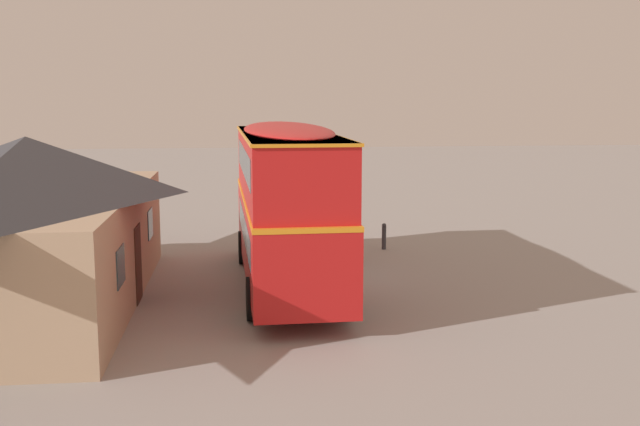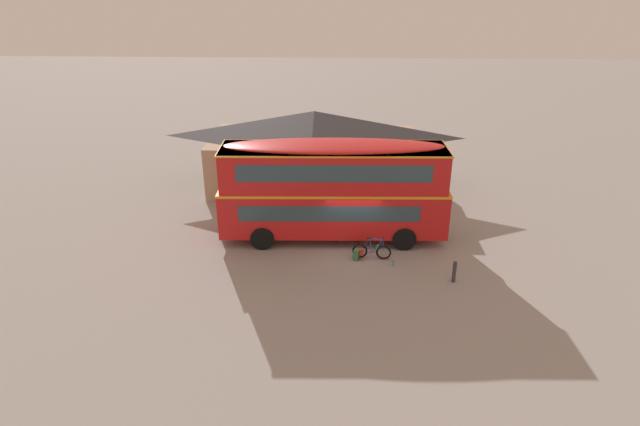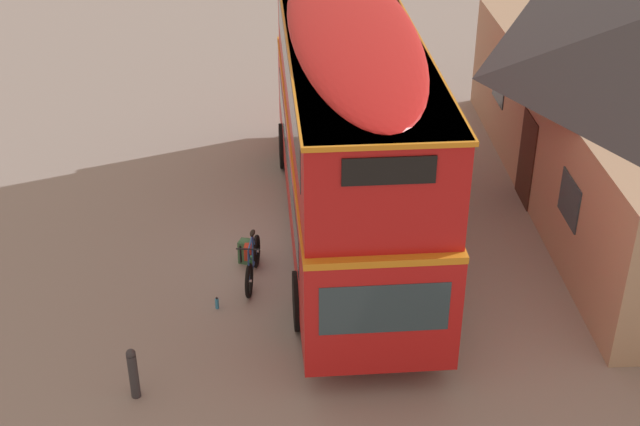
{
  "view_description": "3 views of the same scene",
  "coord_description": "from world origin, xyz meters",
  "px_view_note": "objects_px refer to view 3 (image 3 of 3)",
  "views": [
    {
      "loc": [
        -22.67,
        2.4,
        5.57
      ],
      "look_at": [
        0.16,
        -0.04,
        2.01
      ],
      "focal_mm": 42.42,
      "sensor_mm": 36.0,
      "label": 1
    },
    {
      "loc": [
        -0.68,
        -22.29,
        11.81
      ],
      "look_at": [
        -1.51,
        -0.1,
        1.81
      ],
      "focal_mm": 30.29,
      "sensor_mm": 36.0,
      "label": 2
    },
    {
      "loc": [
        15.21,
        -0.33,
        9.8
      ],
      "look_at": [
        1.02,
        0.37,
        1.6
      ],
      "focal_mm": 48.86,
      "sensor_mm": 36.0,
      "label": 3
    }
  ],
  "objects_px": {
    "double_decker_bus": "(349,120)",
    "touring_bicycle": "(252,262)",
    "kerb_bollard": "(133,373)",
    "water_bottle_blue_sports": "(217,303)",
    "backpack_on_ground": "(247,250)"
  },
  "relations": [
    {
      "from": "double_decker_bus",
      "to": "touring_bicycle",
      "type": "relative_size",
      "value": 6.12
    },
    {
      "from": "water_bottle_blue_sports",
      "to": "kerb_bollard",
      "type": "distance_m",
      "value": 2.7
    },
    {
      "from": "backpack_on_ground",
      "to": "touring_bicycle",
      "type": "bearing_deg",
      "value": 11.51
    },
    {
      "from": "touring_bicycle",
      "to": "kerb_bollard",
      "type": "relative_size",
      "value": 1.79
    },
    {
      "from": "backpack_on_ground",
      "to": "kerb_bollard",
      "type": "height_order",
      "value": "kerb_bollard"
    },
    {
      "from": "double_decker_bus",
      "to": "touring_bicycle",
      "type": "bearing_deg",
      "value": -49.76
    },
    {
      "from": "double_decker_bus",
      "to": "backpack_on_ground",
      "type": "xyz_separation_m",
      "value": [
        1.1,
        -2.14,
        -2.36
      ]
    },
    {
      "from": "backpack_on_ground",
      "to": "water_bottle_blue_sports",
      "type": "xyz_separation_m",
      "value": [
        1.58,
        -0.53,
        -0.17
      ]
    },
    {
      "from": "double_decker_bus",
      "to": "water_bottle_blue_sports",
      "type": "xyz_separation_m",
      "value": [
        2.68,
        -2.67,
        -2.53
      ]
    },
    {
      "from": "touring_bicycle",
      "to": "kerb_bollard",
      "type": "xyz_separation_m",
      "value": [
        3.36,
        -1.86,
        0.12
      ]
    },
    {
      "from": "backpack_on_ground",
      "to": "kerb_bollard",
      "type": "xyz_separation_m",
      "value": [
        3.97,
        -1.74,
        0.22
      ]
    },
    {
      "from": "double_decker_bus",
      "to": "kerb_bollard",
      "type": "height_order",
      "value": "double_decker_bus"
    },
    {
      "from": "kerb_bollard",
      "to": "water_bottle_blue_sports",
      "type": "bearing_deg",
      "value": 153.18
    },
    {
      "from": "double_decker_bus",
      "to": "touring_bicycle",
      "type": "distance_m",
      "value": 3.48
    },
    {
      "from": "backpack_on_ground",
      "to": "kerb_bollard",
      "type": "relative_size",
      "value": 0.56
    }
  ]
}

